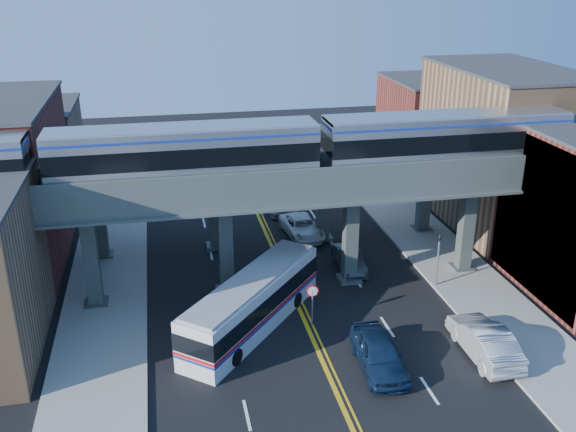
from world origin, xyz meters
name	(u,v)px	position (x,y,z in m)	size (l,w,h in m)	color
ground	(320,355)	(0.00, 0.00, 0.00)	(120.00, 120.00, 0.00)	black
sidewalk_west	(107,288)	(-11.50, 10.00, 0.08)	(5.00, 70.00, 0.16)	gray
sidewalk_east	(442,257)	(11.50, 10.00, 0.08)	(5.00, 70.00, 0.16)	gray
building_west_c	(31,154)	(-18.50, 29.00, 4.00)	(8.00, 10.00, 8.00)	#906C4A
building_east_b	(501,148)	(18.50, 16.00, 6.00)	(8.00, 14.00, 12.00)	#906C4A
building_east_c	(431,127)	(18.50, 29.00, 4.50)	(8.00, 10.00, 9.00)	maroon
mural_panel	(538,224)	(14.55, 4.00, 4.75)	(0.10, 9.50, 9.50)	teal
elevated_viaduct_near	(289,192)	(0.00, 8.00, 6.47)	(52.00, 3.60, 7.40)	#3B4542
elevated_viaduct_far	(269,159)	(0.00, 15.00, 6.47)	(52.00, 3.60, 7.40)	#3B4542
transit_train	(184,153)	(-6.16, 8.00, 9.28)	(47.61, 2.98, 3.48)	black
stop_sign	(312,299)	(0.30, 3.00, 1.76)	(0.76, 0.09, 2.63)	slate
traffic_signal	(438,255)	(9.20, 6.00, 2.30)	(0.15, 0.18, 4.10)	slate
transit_bus	(252,303)	(-3.04, 3.61, 1.51)	(9.26, 10.42, 2.95)	silver
car_lane_a	(379,353)	(2.65, -1.71, 0.89)	(2.10, 5.23, 1.78)	#10223D
car_lane_b	(349,260)	(4.49, 9.61, 0.71)	(1.51, 4.33, 1.43)	#2F2F31
car_lane_c	(302,227)	(2.61, 15.79, 0.72)	(2.39, 5.19, 1.44)	white
car_lane_d	(279,200)	(1.97, 21.82, 0.81)	(2.28, 5.61, 1.63)	silver
car_parked_curb	(484,340)	(8.50, -1.72, 0.92)	(1.94, 5.57, 1.84)	#A4A5A9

